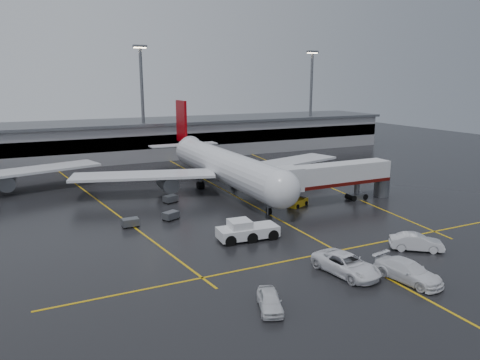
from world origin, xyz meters
name	(u,v)px	position (x,y,z in m)	size (l,w,h in m)	color
ground	(246,202)	(0.00, 0.00, 0.00)	(220.00, 220.00, 0.00)	black
apron_line_centre	(246,202)	(0.00, 0.00, 0.01)	(0.25, 90.00, 0.02)	gold
apron_line_stop	(337,251)	(0.00, -22.00, 0.01)	(60.00, 0.25, 0.02)	gold
apron_line_left	(99,201)	(-20.00, 10.00, 0.01)	(0.25, 70.00, 0.02)	gold
apron_line_right	(308,178)	(18.00, 10.00, 0.01)	(0.25, 70.00, 0.02)	gold
terminal	(159,138)	(0.00, 47.93, 4.32)	(122.00, 19.00, 8.60)	gray
light_mast_mid	(142,96)	(-5.00, 42.00, 14.47)	(3.00, 1.20, 25.45)	#595B60
light_mast_right	(311,94)	(40.00, 42.00, 14.47)	(3.00, 1.20, 25.45)	#595B60
main_airliner	(221,164)	(0.00, 9.70, 4.21)	(48.80, 45.60, 14.10)	silver
jet_bridge	(336,177)	(11.87, -6.00, 3.93)	(19.90, 3.40, 6.05)	silver
pushback_tractor	(246,231)	(-7.22, -14.53, 1.00)	(7.20, 3.47, 2.50)	silver
belt_loader	(298,202)	(5.85, -5.20, 0.53)	(3.69, 2.68, 2.15)	gold
service_van_a	(346,264)	(-2.89, -27.07, 0.97)	(3.20, 6.95, 1.93)	white
service_van_b	(408,271)	(1.26, -30.70, 0.94)	(2.63, 6.47, 1.88)	white
service_van_c	(416,242)	(7.85, -25.48, 0.91)	(1.92, 5.51, 1.82)	silver
service_van_d	(270,301)	(-12.69, -29.78, 0.75)	(1.76, 4.38, 1.49)	silver
baggage_cart_a	(171,215)	(-12.88, -3.62, 0.63)	(2.37, 2.05, 1.12)	#595B60
baggage_cart_b	(130,222)	(-18.31, -4.28, 0.63)	(2.00, 1.30, 1.12)	#595B60
baggage_cart_c	(170,199)	(-10.42, 4.57, 0.63)	(2.32, 1.91, 1.12)	#595B60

